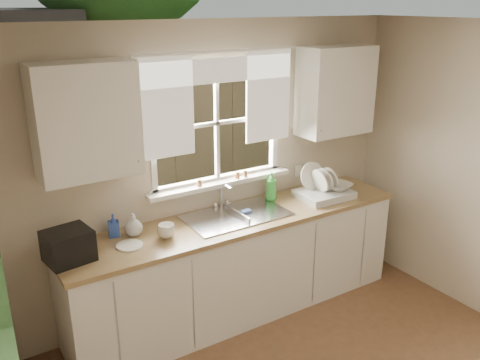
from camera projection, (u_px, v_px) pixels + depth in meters
room_walls at (408, 271)px, 2.77m from camera, size 3.62×4.02×2.50m
ceiling at (426, 30)px, 2.40m from camera, size 3.60×4.00×0.02m
window at (218, 142)px, 4.34m from camera, size 1.38×0.16×1.06m
curtains at (220, 91)px, 4.15m from camera, size 1.50×0.03×0.81m
base_cabinets at (238, 267)px, 4.43m from camera, size 3.00×0.62×0.87m
countertop at (238, 219)px, 4.28m from camera, size 3.04×0.65×0.04m
upper_cabinet_left at (86, 121)px, 3.50m from camera, size 0.70×0.33×0.80m
upper_cabinet_right at (336, 91)px, 4.65m from camera, size 0.70×0.33×0.80m
wall_outlet at (298, 171)px, 4.90m from camera, size 0.08×0.01×0.12m
sill_jars at (228, 177)px, 4.42m from camera, size 0.50×0.04×0.06m
sink at (236, 223)px, 4.32m from camera, size 0.88×0.52×0.40m
dish_rack at (323, 191)px, 4.68m from camera, size 0.50×0.38×0.31m
bowl at (339, 187)px, 4.70m from camera, size 0.29×0.29×0.06m
soap_bottle_a at (271, 186)px, 4.59m from camera, size 0.11×0.11×0.27m
soap_bottle_b at (113, 225)px, 3.90m from camera, size 0.10×0.10×0.18m
soap_bottle_c at (133, 225)px, 3.92m from camera, size 0.16×0.16×0.18m
saucer at (130, 245)px, 3.76m from camera, size 0.20×0.20×0.01m
cup at (166, 231)px, 3.89m from camera, size 0.17×0.17×0.11m
black_appliance at (68, 246)px, 3.52m from camera, size 0.34×0.31×0.23m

